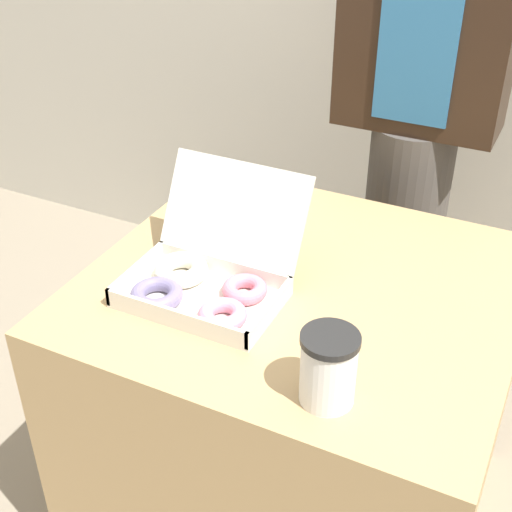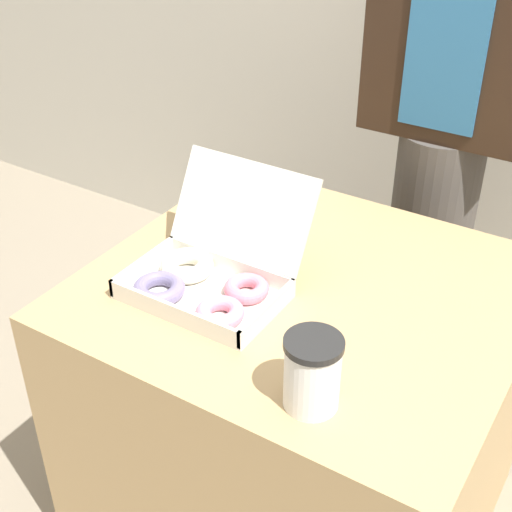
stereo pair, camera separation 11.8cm
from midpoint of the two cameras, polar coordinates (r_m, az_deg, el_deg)
name	(u,v)px [view 1 (the left image)]	position (r m, az deg, el deg)	size (l,w,h in m)	color
ground_plane	(293,505)	(1.99, 1.19, -19.37)	(14.00, 14.00, 0.00)	gray
table	(297,407)	(1.72, 1.33, -12.02)	(0.88, 0.81, 0.72)	tan
donut_box	(203,278)	(1.44, -6.59, -1.82)	(0.31, 0.32, 0.22)	silver
coffee_cup	(328,368)	(1.18, 2.93, -9.04)	(0.10, 0.10, 0.13)	white
person_customer	(418,113)	(1.96, 11.13, 11.15)	(0.43, 0.23, 1.60)	#4C4742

